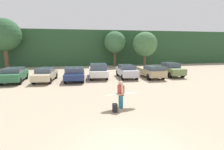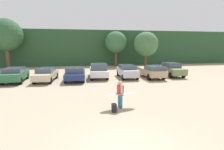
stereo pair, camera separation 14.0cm
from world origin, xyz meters
The scene contains 14 objects.
hillside_ridge centered at (0.00, 33.35, 3.21)m, with size 108.00×12.00×6.42m, color #284C2D.
tree_far_left centered at (-12.16, 25.65, 5.25)m, with size 4.98×4.98×7.78m.
tree_left centered at (5.28, 25.77, 4.19)m, with size 3.75×3.75×6.10m.
tree_far_right centered at (10.05, 23.77, 3.86)m, with size 4.12×4.12×5.94m.
parked_car_forest_green centered at (-7.70, 14.17, 0.79)m, with size 1.97×4.50×1.46m.
parked_car_champagne centered at (-4.71, 14.05, 0.73)m, with size 2.14×4.52×1.35m.
parked_car_navy centered at (-1.74, 13.81, 0.76)m, with size 2.20×4.72×1.41m.
parked_car_white centered at (0.87, 14.86, 0.85)m, with size 2.29×4.93×1.65m.
parked_car_silver centered at (4.07, 14.25, 0.79)m, with size 1.88×4.19×1.45m.
parked_car_tan centered at (6.76, 13.65, 0.78)m, with size 1.89×4.71×1.45m.
parked_car_olive_green centered at (9.60, 14.36, 0.83)m, with size 1.79×4.23×1.61m.
person_adult centered at (0.89, 4.65, 0.91)m, with size 0.33×0.67×1.62m.
surfboard_cream centered at (0.92, 4.61, 0.85)m, with size 2.18×0.88×0.13m.
backpack_dropped centered at (0.40, 4.04, 0.22)m, with size 0.24×0.34×0.45m.
Camera 1 is at (-1.71, -5.29, 3.66)m, focal length 28.83 mm.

